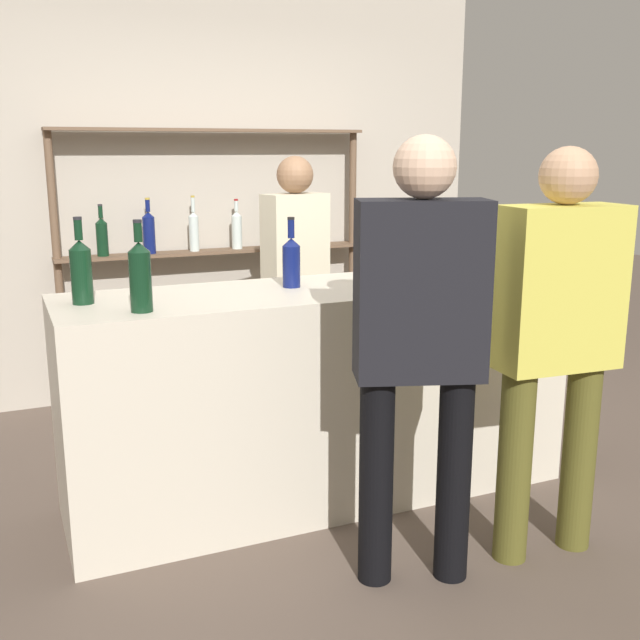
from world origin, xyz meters
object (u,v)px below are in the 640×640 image
Objects in this scene: customer_right at (557,328)px; server_behind_counter at (296,269)px; counter_bottle_3 at (291,261)px; counter_bottle_2 at (140,275)px; customer_center at (420,333)px; counter_bottle_1 at (81,270)px; counter_bottle_0 at (442,254)px.

customer_right reaches higher than server_behind_counter.
customer_right is (0.76, -0.94, -0.19)m from counter_bottle_3.
counter_bottle_3 is at bearing 43.23° from customer_right.
customer_center is at bearing -35.04° from counter_bottle_2.
counter_bottle_1 is 0.22× the size of server_behind_counter.
counter_bottle_0 is at bearing -17.25° from customer_center.
server_behind_counter reaches higher than counter_bottle_1.
counter_bottle_3 is at bearing 29.48° from customer_center.
counter_bottle_0 is 0.87× the size of counter_bottle_1.
customer_center reaches higher than counter_bottle_1.
counter_bottle_3 is 0.19× the size of customer_center.
customer_right is 1.84m from server_behind_counter.
counter_bottle_2 is at bearing -52.46° from counter_bottle_1.
server_behind_counter is at bearing 12.78° from customer_center.
counter_bottle_1 is 0.21× the size of customer_center.
customer_center is 1.06× the size of server_behind_counter.
counter_bottle_0 is at bearing -2.72° from counter_bottle_3.
counter_bottle_2 is 0.78m from counter_bottle_3.
counter_bottle_3 is at bearing 177.28° from counter_bottle_0.
customer_center reaches higher than customer_right.
server_behind_counter is (1.29, 0.87, -0.21)m from counter_bottle_1.
customer_right is (-0.03, -0.90, -0.18)m from counter_bottle_0.
counter_bottle_1 reaches higher than counter_bottle_0.
counter_bottle_1 is at bearing -70.62° from server_behind_counter.
customer_center is 1.02× the size of customer_right.
counter_bottle_2 is (-1.53, -0.22, 0.03)m from counter_bottle_0.
customer_right is at bearing -24.27° from counter_bottle_2.
counter_bottle_0 is 0.19× the size of customer_right.
counter_bottle_1 is 1.11× the size of counter_bottle_3.
counter_bottle_0 is at bearing 11.36° from server_behind_counter.
counter_bottle_1 is 0.32m from counter_bottle_2.
counter_bottle_0 is 0.18× the size of customer_center.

